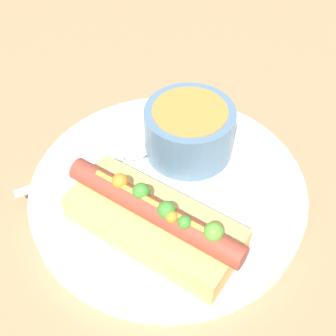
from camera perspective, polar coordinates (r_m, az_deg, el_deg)
ground_plane at (r=0.52m, az=0.00°, el=-3.43°), size 4.00×4.00×0.00m
dinner_plate at (r=0.51m, az=0.00°, el=-2.77°), size 0.30×0.30×0.02m
hot_dog at (r=0.45m, az=-1.66°, el=-6.41°), size 0.19×0.07×0.06m
soup_bowl at (r=0.52m, az=2.61°, el=4.76°), size 0.10×0.10×0.06m
spoon at (r=0.52m, az=-6.71°, el=0.98°), size 0.09×0.14×0.01m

